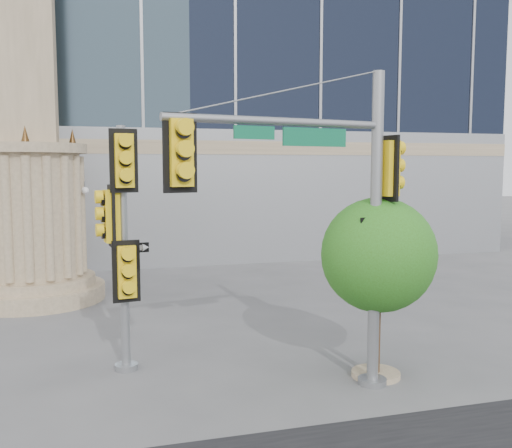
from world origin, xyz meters
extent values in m
plane|color=#545456|center=(0.00, 0.00, 0.00)|extent=(120.00, 120.00, 0.00)
cylinder|color=gray|center=(-6.00, 9.00, 0.25)|extent=(4.40, 4.40, 0.50)
cylinder|color=gray|center=(-6.00, 9.00, 0.65)|extent=(3.80, 3.80, 0.30)
cylinder|color=gray|center=(-6.00, 9.00, 2.80)|extent=(3.00, 3.00, 4.00)
cylinder|color=gray|center=(-6.00, 9.00, 4.95)|extent=(3.50, 3.50, 0.30)
cone|color=#472D14|center=(-4.70, 9.00, 5.35)|extent=(0.24, 0.24, 0.50)
cylinder|color=slate|center=(1.24, -0.59, 0.06)|extent=(0.58, 0.58, 0.12)
cylinder|color=slate|center=(1.24, -0.59, 3.10)|extent=(0.23, 0.23, 6.20)
cylinder|color=slate|center=(-0.89, -1.02, 5.17)|extent=(4.28, 1.00, 0.14)
cube|color=#0C6541|center=(-0.18, -0.90, 4.91)|extent=(1.33, 0.31, 0.33)
cube|color=yellow|center=(-2.71, -1.39, 4.60)|extent=(0.61, 0.40, 1.29)
cube|color=yellow|center=(1.52, -0.54, 4.34)|extent=(0.40, 0.61, 1.29)
cube|color=black|center=(1.27, -0.74, 3.26)|extent=(0.94, 0.22, 0.31)
cube|color=#A21A0E|center=(1.27, -0.74, 2.53)|extent=(0.33, 0.10, 0.48)
cylinder|color=slate|center=(-3.50, 1.62, 0.06)|extent=(0.50, 0.50, 0.13)
cylinder|color=slate|center=(-3.50, 1.62, 2.61)|extent=(0.19, 0.19, 5.23)
cube|color=yellow|center=(-3.47, 1.39, 4.50)|extent=(0.61, 0.37, 1.31)
cube|color=yellow|center=(-3.73, 1.58, 3.35)|extent=(0.37, 0.61, 1.31)
cube|color=yellow|center=(-3.47, 1.39, 2.20)|extent=(0.61, 0.37, 1.31)
cube|color=black|center=(-3.30, 1.52, 2.67)|extent=(0.65, 0.12, 0.21)
cylinder|color=gray|center=(1.50, -0.25, 0.06)|extent=(1.01, 1.01, 0.11)
cylinder|color=#382314|center=(1.50, -0.25, 1.01)|extent=(0.16, 0.16, 2.02)
sphere|color=#2C6316|center=(1.50, -0.25, 2.58)|extent=(2.36, 2.36, 2.36)
sphere|color=#2C6316|center=(2.01, 0.04, 2.24)|extent=(1.46, 1.46, 1.46)
sphere|color=#2C6316|center=(1.11, -0.53, 2.30)|extent=(1.23, 1.23, 1.23)
camera|label=1|loc=(-4.07, -10.65, 4.39)|focal=40.00mm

